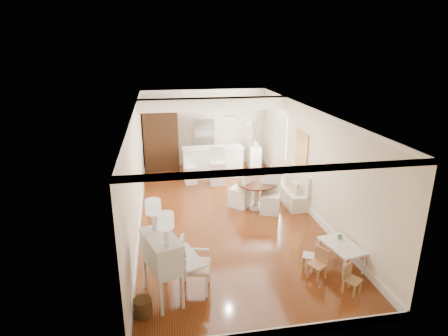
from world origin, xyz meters
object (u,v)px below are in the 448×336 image
object	(u,v)px
kids_table	(341,255)
slip_chair_far	(241,188)
bar_stool_right	(218,167)
sideboard	(254,157)
kids_chair_c	(353,279)
breakfast_counter	(213,162)
dining_table	(257,195)
gustavian_armchair	(195,265)
wicker_basket	(143,307)
kids_chair_b	(310,255)
pantry_cabinet	(161,138)
fridge	(214,143)
kids_chair_a	(317,264)
bar_stool_left	(190,170)
secretary_bureau	(162,268)
slip_chair_near	(270,194)

from	to	relation	value
kids_table	slip_chair_far	bearing A→B (deg)	113.13
bar_stool_right	sideboard	xyz separation A→B (m)	(1.57, 1.42, -0.18)
kids_chair_c	breakfast_counter	world-z (taller)	breakfast_counter
dining_table	gustavian_armchair	bearing A→B (deg)	-121.17
wicker_basket	dining_table	world-z (taller)	dining_table
kids_chair_b	bar_stool_right	world-z (taller)	bar_stool_right
bar_stool_right	pantry_cabinet	size ratio (longest dim) A/B	0.52
fridge	sideboard	world-z (taller)	fridge
kids_chair_a	pantry_cabinet	xyz separation A→B (m)	(-2.84, 7.30, 0.84)
gustavian_armchair	kids_chair_b	size ratio (longest dim) A/B	1.89
kids_table	breakfast_counter	distance (m)	6.15
kids_chair_c	dining_table	bearing A→B (deg)	68.03
bar_stool_left	kids_chair_a	bearing A→B (deg)	-76.93
slip_chair_far	sideboard	size ratio (longest dim) A/B	1.20
kids_chair_c	breakfast_counter	distance (m)	6.95
kids_table	bar_stool_right	size ratio (longest dim) A/B	0.78
kids_table	slip_chair_far	size ratio (longest dim) A/B	0.88
pantry_cabinet	kids_table	bearing A→B (deg)	-63.28
fridge	kids_table	bearing A→B (deg)	-76.98
wicker_basket	kids_table	bearing A→B (deg)	12.01
slip_chair_far	secretary_bureau	bearing A→B (deg)	11.13
slip_chair_near	breakfast_counter	world-z (taller)	slip_chair_near
secretary_bureau	breakfast_counter	bearing A→B (deg)	55.05
breakfast_counter	sideboard	world-z (taller)	breakfast_counter
slip_chair_far	pantry_cabinet	bearing A→B (deg)	-108.27
kids_table	sideboard	bearing A→B (deg)	91.60
pantry_cabinet	fridge	xyz separation A→B (m)	(1.90, -0.03, -0.25)
secretary_bureau	sideboard	size ratio (longest dim) A/B	1.38
wicker_basket	kids_chair_b	world-z (taller)	kids_chair_b
kids_chair_c	bar_stool_right	size ratio (longest dim) A/B	0.48
bar_stool_right	fridge	world-z (taller)	fridge
dining_table	secretary_bureau	bearing A→B (deg)	-126.76
slip_chair_near	pantry_cabinet	distance (m)	5.12
gustavian_armchair	kids_chair_a	distance (m)	2.37
sideboard	breakfast_counter	bearing A→B (deg)	-153.17
kids_table	bar_stool_left	size ratio (longest dim) A/B	1.02
slip_chair_near	sideboard	distance (m)	3.82
slip_chair_near	breakfast_counter	distance (m)	3.34
secretary_bureau	slip_chair_far	xyz separation A→B (m)	(2.21, 3.69, -0.08)
secretary_bureau	sideboard	world-z (taller)	secretary_bureau
gustavian_armchair	bar_stool_left	xyz separation A→B (m)	(0.40, 5.60, -0.06)
secretary_bureau	bar_stool_left	distance (m)	5.82
kids_chair_b	fridge	distance (m)	6.97
bar_stool_left	sideboard	size ratio (longest dim) A/B	1.03
wicker_basket	fridge	bearing A→B (deg)	73.16
slip_chair_far	bar_stool_left	size ratio (longest dim) A/B	1.17
gustavian_armchair	secretary_bureau	bearing A→B (deg)	115.13
kids_chair_a	kids_chair_c	world-z (taller)	kids_chair_a
wicker_basket	kids_chair_c	bearing A→B (deg)	-0.77
kids_table	kids_chair_a	bearing A→B (deg)	-152.38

